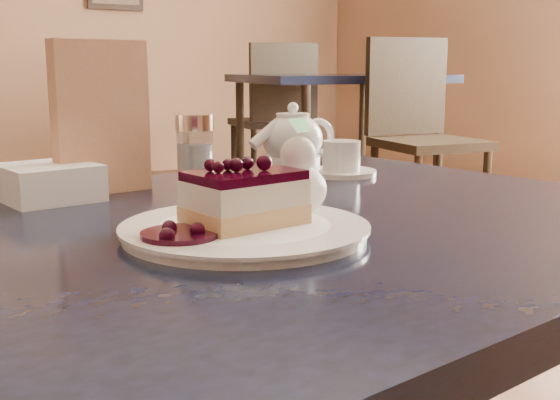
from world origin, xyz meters
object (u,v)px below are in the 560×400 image
main_table (220,293)px  cheesecake_slice (244,198)px  tea_set (302,145)px  bg_table_far_right (337,201)px  dessert_plate (245,231)px

main_table → cheesecake_slice: bearing=-90.0°
cheesecake_slice → tea_set: (0.32, 0.37, 0.00)m
cheesecake_slice → bg_table_far_right: size_ratio=0.06×
bg_table_far_right → main_table: bearing=-119.6°
main_table → bg_table_far_right: bearing=44.1°
main_table → dessert_plate: bearing=-90.0°
main_table → bg_table_far_right: 3.50m
tea_set → bg_table_far_right: bg_table_far_right is taller
cheesecake_slice → tea_set: bearing=42.2°
cheesecake_slice → main_table: bearing=90.0°
cheesecake_slice → tea_set: tea_set is taller
tea_set → cheesecake_slice: bearing=-130.4°
bg_table_far_right → dessert_plate: bearing=-119.0°
dessert_plate → cheesecake_slice: 0.03m
cheesecake_slice → bg_table_far_right: bearing=44.7°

